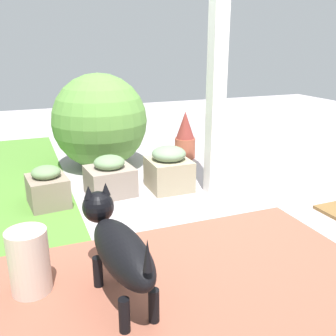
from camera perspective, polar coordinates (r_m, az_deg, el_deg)
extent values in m
plane|color=#ADA3AA|center=(3.41, 4.71, -5.79)|extent=(12.00, 12.00, 0.00)
cube|color=#93523F|center=(2.25, 4.42, -19.35)|extent=(1.80, 2.40, 0.02)
cube|color=white|center=(3.50, 7.38, 16.05)|extent=(0.14, 0.14, 2.52)
cube|color=tan|center=(3.76, 0.12, -0.91)|extent=(0.43, 0.39, 0.30)
ellipsoid|color=gray|center=(3.70, 0.12, 2.12)|extent=(0.33, 0.33, 0.15)
cube|color=gray|center=(3.66, -8.60, -1.93)|extent=(0.42, 0.46, 0.27)
ellipsoid|color=#69895C|center=(3.60, -8.73, 0.82)|extent=(0.29, 0.29, 0.13)
cube|color=gray|center=(3.55, -17.42, -3.30)|extent=(0.42, 0.37, 0.26)
ellipsoid|color=#688558|center=(3.49, -17.69, -0.62)|extent=(0.25, 0.25, 0.11)
sphere|color=#5A8C3D|center=(4.43, -10.11, 6.87)|extent=(1.07, 1.07, 1.07)
cylinder|color=#A65239|center=(4.79, 2.53, 2.98)|extent=(0.25, 0.25, 0.25)
cone|color=maroon|center=(4.72, 2.58, 6.40)|extent=(0.23, 0.23, 0.33)
ellipsoid|color=black|center=(2.08, -6.78, -12.30)|extent=(0.70, 0.30, 0.25)
sphere|color=black|center=(2.37, -10.34, -5.71)|extent=(0.19, 0.19, 0.19)
cone|color=black|center=(2.32, -11.74, -3.50)|extent=(0.06, 0.06, 0.08)
cone|color=black|center=(2.34, -9.25, -3.08)|extent=(0.06, 0.06, 0.08)
cylinder|color=black|center=(2.35, -10.36, -15.10)|extent=(0.06, 0.06, 0.20)
cylinder|color=black|center=(2.39, -6.61, -14.27)|extent=(0.06, 0.06, 0.20)
cylinder|color=black|center=(2.02, -6.49, -21.13)|extent=(0.06, 0.06, 0.20)
cylinder|color=black|center=(2.07, -2.11, -19.96)|extent=(0.06, 0.06, 0.20)
cone|color=black|center=(1.74, -3.06, -12.79)|extent=(0.05, 0.05, 0.16)
cylinder|color=beige|center=(2.36, -19.93, -13.09)|extent=(0.23, 0.23, 0.40)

